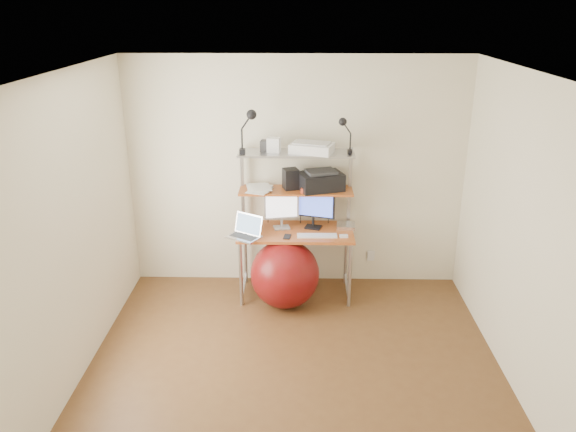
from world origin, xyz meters
name	(u,v)px	position (x,y,z in m)	size (l,w,h in m)	color
room	(294,241)	(0.00, 0.00, 1.25)	(3.60, 3.60, 3.60)	brown
computer_desk	(296,209)	(0.00, 1.50, 0.96)	(1.20, 0.60, 1.57)	#BB5824
wall_outlet	(371,256)	(0.85, 1.79, 0.30)	(0.08, 0.01, 0.12)	silver
monitor_silver	(282,208)	(-0.15, 1.52, 0.96)	(0.36, 0.16, 0.41)	#B6B5BA
monitor_black	(313,207)	(0.18, 1.55, 0.97)	(0.45, 0.18, 0.46)	black
laptop	(246,232)	(-0.50, 1.28, 0.79)	(0.41, 0.39, 0.28)	silver
keyboard	(317,236)	(0.22, 1.30, 0.75)	(0.41, 0.12, 0.01)	silver
mouse	(344,236)	(0.49, 1.28, 0.75)	(0.08, 0.05, 0.02)	silver
mac_mini	(346,226)	(0.53, 1.55, 0.76)	(0.19, 0.19, 0.04)	silver
phone	(287,237)	(-0.08, 1.27, 0.74)	(0.07, 0.13, 0.01)	black
printer	(321,181)	(0.26, 1.57, 1.25)	(0.51, 0.42, 0.21)	black
nas_cube	(291,179)	(-0.06, 1.60, 1.26)	(0.15, 0.15, 0.21)	black
red_box	(310,190)	(0.15, 1.49, 1.18)	(0.18, 0.12, 0.05)	red
scanner	(312,148)	(0.16, 1.55, 1.60)	(0.48, 0.38, 0.11)	silver
box_white	(274,145)	(-0.23, 1.57, 1.63)	(0.13, 0.11, 0.15)	silver
box_grey	(266,146)	(-0.31, 1.61, 1.61)	(0.11, 0.11, 0.11)	#303032
clip_lamp_left	(249,122)	(-0.46, 1.47, 1.88)	(0.18, 0.10, 0.45)	black
clip_lamp_right	(344,128)	(0.47, 1.50, 1.82)	(0.15, 0.08, 0.37)	black
exercise_ball	(285,274)	(-0.11, 1.20, 0.36)	(0.71, 0.71, 0.71)	maroon
paper_stack	(259,188)	(-0.38, 1.57, 1.16)	(0.31, 0.41, 0.02)	white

